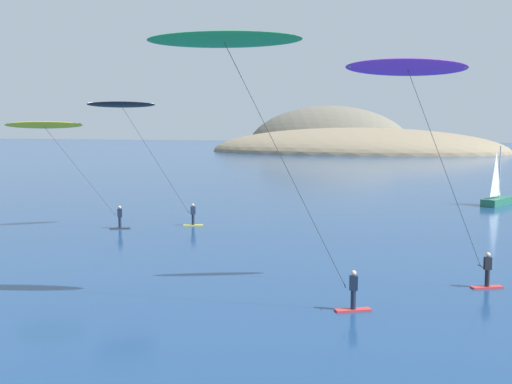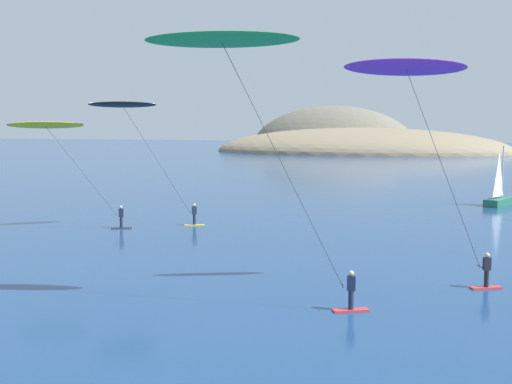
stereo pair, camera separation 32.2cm
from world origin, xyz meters
The scene contains 6 objects.
headland_island centered at (-24.45, 182.15, 0.00)m, with size 84.94×53.19×27.34m.
sailboat_near centered at (14.79, 59.65, 0.64)m, with size 3.26×5.81×5.70m.
kitesurfer_purple centered at (9.76, 23.88, 9.38)m, with size 7.31×3.82×10.68m.
kitesurfer_green centered at (3.07, 18.38, 10.33)m, with size 9.14×3.29×11.44m.
kitesurfer_yellow centered at (-16.61, 33.06, 7.01)m, with size 8.10×4.62×8.00m.
kitesurfer_black centered at (-11.56, 35.32, 8.35)m, with size 7.26×5.63×9.43m.
Camera 1 is at (12.37, -6.17, 7.65)m, focal length 45.00 mm.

